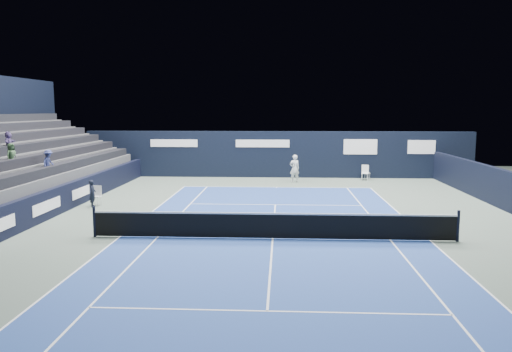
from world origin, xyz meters
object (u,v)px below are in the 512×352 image
Objects in this scene: line_judge_chair at (97,194)px; tennis_player at (295,168)px; folding_chair_back_a at (365,170)px; folding_chair_back_b at (365,171)px; tennis_net at (273,225)px.

tennis_player is at bearing 45.44° from line_judge_chair.
folding_chair_back_a is 1.05× the size of folding_chair_back_b.
folding_chair_back_a is 0.08× the size of tennis_net.
folding_chair_back_a is 0.33m from folding_chair_back_b.
folding_chair_back_b is 4.92m from tennis_player.
tennis_player is (-4.67, -1.52, 0.33)m from folding_chair_back_b.
folding_chair_back_b is at bearing 93.46° from folding_chair_back_a.
folding_chair_back_b is at bearing 39.22° from line_judge_chair.
line_judge_chair is 12.66m from tennis_player.
tennis_net is 7.42× the size of tennis_player.
folding_chair_back_a is 17.08m from line_judge_chair.
line_judge_chair is (-14.24, -9.43, -0.13)m from folding_chair_back_a.
tennis_player is at bearing 174.42° from folding_chair_back_b.
folding_chair_back_b reaches higher than line_judge_chair.
folding_chair_back_a is at bearing 69.50° from tennis_net.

